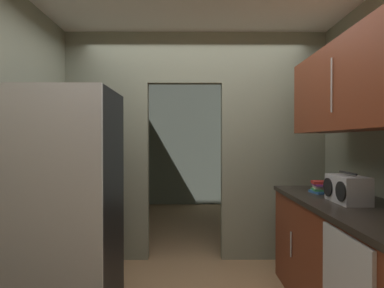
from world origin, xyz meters
name	(u,v)px	position (x,y,z in m)	size (l,w,h in m)	color
kitchen_partition	(199,139)	(0.04, 1.33, 1.40)	(3.01, 0.12, 2.64)	gray
adjoining_room_shell	(194,144)	(0.00, 3.45, 1.32)	(3.01, 3.26, 2.64)	gray
refrigerator	(62,201)	(-1.10, 0.16, 0.89)	(0.84, 0.74, 1.79)	black
lower_cabinet_run	(355,266)	(1.16, -0.08, 0.46)	(0.70, 1.93, 0.92)	maroon
upper_cabinet_counterside	(356,85)	(1.16, -0.08, 1.79)	(0.36, 1.74, 0.67)	maroon
boombox	(347,189)	(1.12, -0.02, 1.02)	(0.21, 0.36, 0.23)	#B2B2B7
book_stack	(319,187)	(1.09, 0.43, 0.97)	(0.15, 0.18, 0.11)	#2D609E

